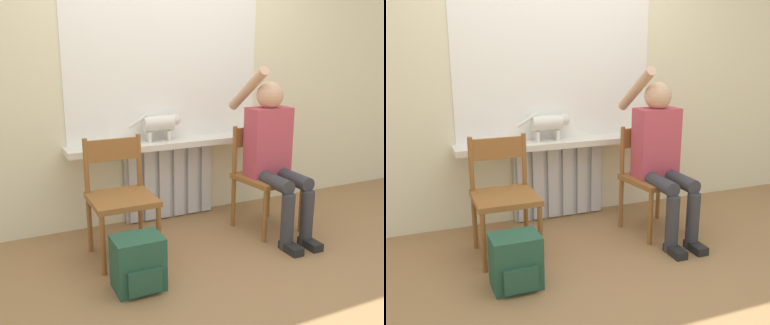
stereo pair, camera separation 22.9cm
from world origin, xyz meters
TOP-DOWN VIEW (x-y plane):
  - ground_plane at (0.00, 0.00)m, footprint 12.00×12.00m
  - wall_with_window at (0.00, 1.23)m, footprint 7.00×0.06m
  - radiator at (0.00, 1.15)m, footprint 0.81×0.08m
  - windowsill at (0.00, 1.08)m, footprint 1.80×0.25m
  - window_glass at (0.00, 1.20)m, footprint 1.72×0.01m
  - chair_left at (-0.62, 0.59)m, footprint 0.45×0.45m
  - chair_right at (0.61, 0.59)m, footprint 0.50×0.50m
  - person at (0.62, 0.49)m, footprint 0.36×0.96m
  - cat at (-0.10, 1.10)m, footprint 0.46×0.12m
  - backpack at (-0.66, 0.09)m, footprint 0.31×0.26m

SIDE VIEW (x-z plane):
  - ground_plane at x=0.00m, z-range 0.00..0.00m
  - backpack at x=-0.66m, z-range 0.00..0.35m
  - radiator at x=0.00m, z-range 0.00..0.66m
  - chair_left at x=-0.62m, z-range 0.03..0.89m
  - chair_right at x=0.61m, z-range 0.03..0.89m
  - windowsill at x=0.00m, z-range 0.66..0.71m
  - person at x=0.62m, z-range 0.02..1.36m
  - cat at x=-0.10m, z-range 0.74..0.98m
  - wall_with_window at x=0.00m, z-range 0.00..2.70m
  - window_glass at x=0.00m, z-range 0.71..2.01m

